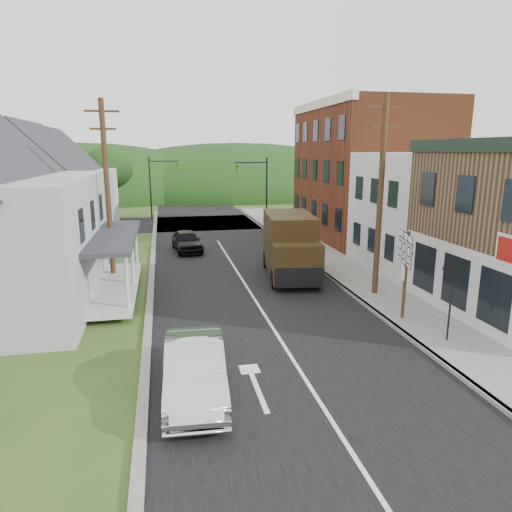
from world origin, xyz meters
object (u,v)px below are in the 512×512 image
delivery_van (290,246)px  warning_sign (451,289)px  dark_sedan (187,241)px  silver_sedan (195,369)px  route_sign_cluster (405,263)px

delivery_van → warning_sign: bearing=-65.1°
warning_sign → dark_sedan: bearing=97.3°
silver_sedan → delivery_van: 12.66m
dark_sedan → delivery_van: 9.05m
delivery_van → warning_sign: size_ratio=2.13×
dark_sedan → warning_sign: warning_sign is taller
silver_sedan → route_sign_cluster: size_ratio=1.33×
silver_sedan → route_sign_cluster: bearing=28.2°
silver_sedan → warning_sign: (8.85, 1.67, 1.24)m
silver_sedan → delivery_van: bearing=65.2°
route_sign_cluster → warning_sign: size_ratio=1.20×
warning_sign → silver_sedan: bearing=172.6°
silver_sedan → delivery_van: delivery_van is taller
delivery_van → route_sign_cluster: 7.67m
dark_sedan → delivery_van: bearing=-62.3°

